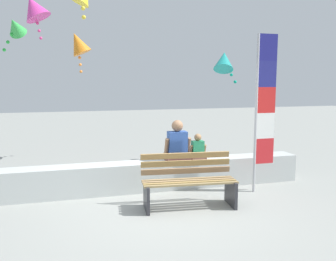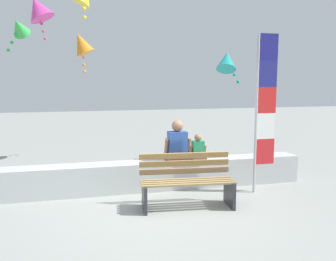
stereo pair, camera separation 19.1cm
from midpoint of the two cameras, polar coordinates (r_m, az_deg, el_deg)
ground_plane at (r=6.21m, az=-0.07°, el=-12.21°), size 40.00×40.00×0.00m
seawall_ledge at (r=7.20m, az=-2.32°, el=-7.05°), size 6.29×0.48×0.56m
park_bench at (r=6.24m, az=3.85°, el=-8.12°), size 1.62×0.76×0.88m
person_adult at (r=7.18m, az=2.23°, el=-2.26°), size 0.52×0.39×0.80m
person_child at (r=7.33m, az=5.45°, el=-2.96°), size 0.34×0.25×0.52m
flag_banner at (r=7.07m, az=15.42°, el=3.83°), size 0.42×0.05×2.98m
kite_teal at (r=9.64m, az=9.75°, el=10.69°), size 0.77×0.84×0.92m
kite_green at (r=9.58m, az=-21.73°, el=14.76°), size 0.61×0.67×0.86m
kite_orange at (r=10.01m, az=-12.81°, el=13.10°), size 0.74×0.73×1.10m
kite_magenta at (r=10.49m, az=-19.11°, el=17.56°), size 0.98×0.86×1.15m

